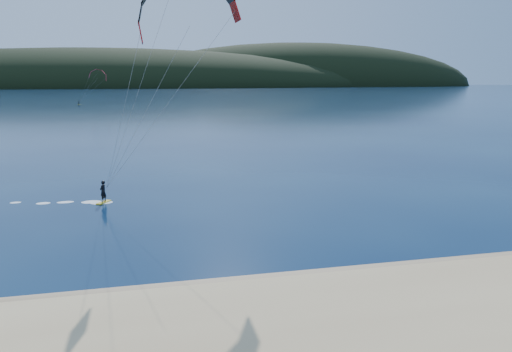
# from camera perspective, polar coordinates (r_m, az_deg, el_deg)

# --- Properties ---
(ground) EXTENTS (1800.00, 1800.00, 0.00)m
(ground) POSITION_cam_1_polar(r_m,az_deg,el_deg) (22.75, -6.35, -17.98)
(ground) COLOR #07193A
(ground) RESTS_ON ground
(wet_sand) EXTENTS (220.00, 2.50, 0.10)m
(wet_sand) POSITION_cam_1_polar(r_m,az_deg,el_deg) (26.73, -7.51, -13.22)
(wet_sand) COLOR #927955
(wet_sand) RESTS_ON ground
(headland) EXTENTS (1200.00, 310.00, 140.00)m
(headland) POSITION_cam_1_polar(r_m,az_deg,el_deg) (765.12, -12.95, 10.20)
(headland) COLOR black
(headland) RESTS_ON ground
(kitesurfer_near) EXTENTS (22.93, 7.51, 18.36)m
(kitesurfer_near) POSITION_cam_1_polar(r_m,az_deg,el_deg) (41.13, -8.32, 16.42)
(kitesurfer_near) COLOR gold
(kitesurfer_near) RESTS_ON ground
(kitesurfer_far) EXTENTS (13.60, 4.60, 14.71)m
(kitesurfer_far) POSITION_cam_1_polar(r_m,az_deg,el_deg) (229.30, -18.17, 10.88)
(kitesurfer_far) COLOR gold
(kitesurfer_far) RESTS_ON ground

